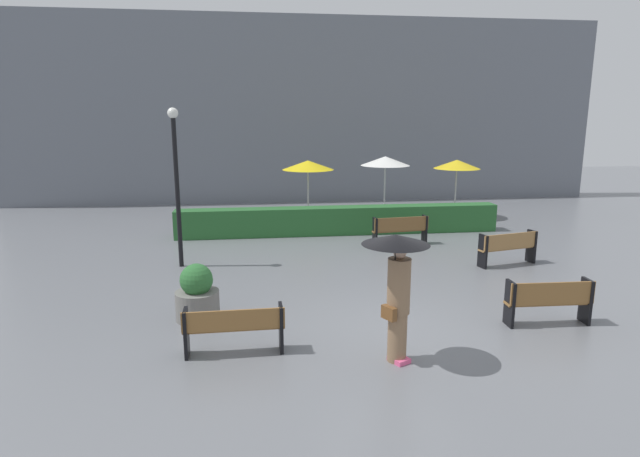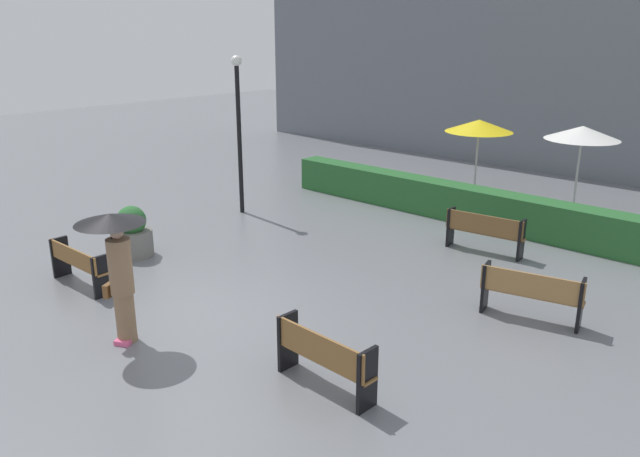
% 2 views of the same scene
% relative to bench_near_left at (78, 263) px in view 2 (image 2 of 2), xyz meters
% --- Properties ---
extents(ground_plane, '(60.00, 60.00, 0.00)m').
position_rel_bench_near_left_xyz_m(ground_plane, '(2.95, 0.66, -0.50)').
color(ground_plane, slate).
extents(bench_near_left, '(1.74, 0.40, 0.84)m').
position_rel_bench_near_left_xyz_m(bench_near_left, '(0.00, 0.00, 0.00)').
color(bench_near_left, olive).
rests_on(bench_near_left, ground).
extents(bench_back_row, '(1.82, 0.53, 0.92)m').
position_rel_bench_near_left_xyz_m(bench_back_row, '(4.99, 7.19, 0.05)').
color(bench_back_row, brown).
rests_on(bench_back_row, ground).
extents(bench_near_right, '(1.70, 0.44, 0.91)m').
position_rel_bench_near_left_xyz_m(bench_near_right, '(6.07, 0.51, 0.02)').
color(bench_near_right, olive).
rests_on(bench_near_right, ground).
extents(bench_far_right, '(1.77, 0.72, 0.92)m').
position_rel_bench_near_left_xyz_m(bench_far_right, '(7.29, 4.59, 0.04)').
color(bench_far_right, '#9E7242').
rests_on(bench_far_right, ground).
extents(pedestrian_with_umbrella, '(1.10, 1.10, 2.19)m').
position_rel_bench_near_left_xyz_m(pedestrian_with_umbrella, '(2.67, -0.62, 0.97)').
color(pedestrian_with_umbrella, '#8C6B4C').
rests_on(pedestrian_with_umbrella, ground).
extents(planter_pot, '(0.87, 0.87, 1.16)m').
position_rel_bench_near_left_xyz_m(planter_pot, '(-0.79, 1.71, -0.00)').
color(planter_pot, slate).
rests_on(planter_pot, ground).
extents(lamp_post, '(0.28, 0.28, 4.24)m').
position_rel_bench_near_left_xyz_m(lamp_post, '(-1.61, 5.65, 2.07)').
color(lamp_post, black).
rests_on(lamp_post, ground).
extents(patio_umbrella_yellow, '(1.96, 1.96, 2.38)m').
position_rel_bench_near_left_xyz_m(patio_umbrella_yellow, '(2.48, 11.26, 1.69)').
color(patio_umbrella_yellow, silver).
rests_on(patio_umbrella_yellow, ground).
extents(patio_umbrella_white, '(1.89, 1.89, 2.51)m').
position_rel_bench_near_left_xyz_m(patio_umbrella_white, '(5.47, 11.20, 1.82)').
color(patio_umbrella_white, silver).
rests_on(patio_umbrella_white, ground).
extents(hedge_strip, '(11.18, 0.70, 0.95)m').
position_rel_bench_near_left_xyz_m(hedge_strip, '(3.33, 9.06, -0.03)').
color(hedge_strip, '#28602D').
rests_on(hedge_strip, ground).
extents(building_facade, '(28.00, 1.20, 8.48)m').
position_rel_bench_near_left_xyz_m(building_facade, '(2.95, 16.66, 3.74)').
color(building_facade, slate).
rests_on(building_facade, ground).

